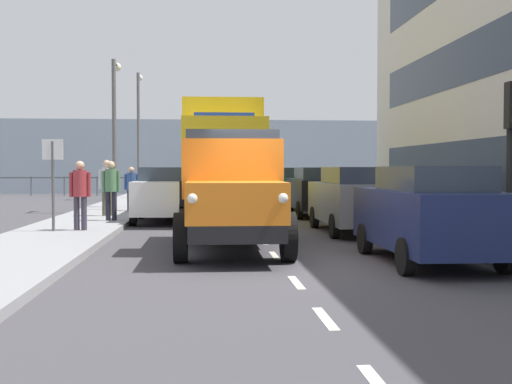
{
  "coord_description": "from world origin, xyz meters",
  "views": [
    {
      "loc": [
        1.34,
        11.01,
        1.68
      ],
      "look_at": [
        -0.22,
        -8.54,
        0.97
      ],
      "focal_mm": 45.24,
      "sensor_mm": 36.0,
      "label": 1
    }
  ],
  "objects_px": {
    "truck_vintage_orange": "(232,194)",
    "lorry_cargo_yellow": "(222,157)",
    "pedestrian_with_bag": "(107,181)",
    "car_white_oppositeside_0": "(164,194)",
    "car_navy_kerbside_near": "(428,213)",
    "car_grey_kerbside_1": "(356,199)",
    "lamp_post_promenade": "(115,119)",
    "pedestrian_strolling": "(80,189)",
    "pedestrian_couple_b": "(107,183)",
    "traffic_light_near": "(512,128)",
    "car_red_oppositeside_1": "(173,188)",
    "car_teal_kerbside_3": "(297,187)",
    "car_black_kerbside_2": "(318,191)",
    "street_sign": "(53,169)",
    "pedestrian_in_dark_coat": "(131,185)",
    "lamp_post_far": "(139,124)",
    "pedestrian_near_railing": "(111,185)"
  },
  "relations": [
    {
      "from": "pedestrian_in_dark_coat",
      "to": "traffic_light_near",
      "type": "height_order",
      "value": "traffic_light_near"
    },
    {
      "from": "car_navy_kerbside_near",
      "to": "traffic_light_near",
      "type": "distance_m",
      "value": 2.71
    },
    {
      "from": "car_red_oppositeside_1",
      "to": "lamp_post_promenade",
      "type": "distance_m",
      "value": 3.66
    },
    {
      "from": "car_red_oppositeside_1",
      "to": "lamp_post_promenade",
      "type": "relative_size",
      "value": 0.75
    },
    {
      "from": "car_navy_kerbside_near",
      "to": "traffic_light_near",
      "type": "bearing_deg",
      "value": -154.38
    },
    {
      "from": "lorry_cargo_yellow",
      "to": "traffic_light_near",
      "type": "xyz_separation_m",
      "value": [
        -5.37,
        9.54,
        0.4
      ]
    },
    {
      "from": "car_red_oppositeside_1",
      "to": "pedestrian_near_railing",
      "type": "xyz_separation_m",
      "value": [
        1.49,
        6.82,
        0.29
      ]
    },
    {
      "from": "lamp_post_promenade",
      "to": "pedestrian_couple_b",
      "type": "bearing_deg",
      "value": 93.48
    },
    {
      "from": "pedestrian_strolling",
      "to": "pedestrian_with_bag",
      "type": "xyz_separation_m",
      "value": [
        0.81,
        -9.87,
        0.02
      ]
    },
    {
      "from": "car_red_oppositeside_1",
      "to": "pedestrian_strolling",
      "type": "height_order",
      "value": "pedestrian_strolling"
    },
    {
      "from": "car_navy_kerbside_near",
      "to": "lamp_post_promenade",
      "type": "distance_m",
      "value": 15.69
    },
    {
      "from": "street_sign",
      "to": "pedestrian_strolling",
      "type": "bearing_deg",
      "value": -162.47
    },
    {
      "from": "truck_vintage_orange",
      "to": "pedestrian_with_bag",
      "type": "relative_size",
      "value": 3.22
    },
    {
      "from": "traffic_light_near",
      "to": "lamp_post_far",
      "type": "xyz_separation_m",
      "value": [
        9.41,
        -22.51,
        1.59
      ]
    },
    {
      "from": "car_black_kerbside_2",
      "to": "car_red_oppositeside_1",
      "type": "height_order",
      "value": "same"
    },
    {
      "from": "truck_vintage_orange",
      "to": "lorry_cargo_yellow",
      "type": "relative_size",
      "value": 0.69
    },
    {
      "from": "lorry_cargo_yellow",
      "to": "pedestrian_couple_b",
      "type": "bearing_deg",
      "value": 6.12
    },
    {
      "from": "car_black_kerbside_2",
      "to": "car_white_oppositeside_0",
      "type": "height_order",
      "value": "same"
    },
    {
      "from": "car_white_oppositeside_0",
      "to": "pedestrian_strolling",
      "type": "distance_m",
      "value": 4.47
    },
    {
      "from": "lorry_cargo_yellow",
      "to": "car_white_oppositeside_0",
      "type": "xyz_separation_m",
      "value": [
        1.84,
        1.24,
        -1.18
      ]
    },
    {
      "from": "truck_vintage_orange",
      "to": "car_navy_kerbside_near",
      "type": "xyz_separation_m",
      "value": [
        -3.42,
        1.69,
        -0.28
      ]
    },
    {
      "from": "traffic_light_near",
      "to": "pedestrian_in_dark_coat",
      "type": "bearing_deg",
      "value": -53.61
    },
    {
      "from": "pedestrian_in_dark_coat",
      "to": "car_red_oppositeside_1",
      "type": "bearing_deg",
      "value": -120.46
    },
    {
      "from": "car_white_oppositeside_0",
      "to": "lorry_cargo_yellow",
      "type": "bearing_deg",
      "value": -146.04
    },
    {
      "from": "pedestrian_strolling",
      "to": "traffic_light_near",
      "type": "distance_m",
      "value": 10.05
    },
    {
      "from": "car_grey_kerbside_1",
      "to": "car_teal_kerbside_3",
      "type": "relative_size",
      "value": 1.14
    },
    {
      "from": "lorry_cargo_yellow",
      "to": "traffic_light_near",
      "type": "height_order",
      "value": "lorry_cargo_yellow"
    },
    {
      "from": "car_navy_kerbside_near",
      "to": "car_grey_kerbside_1",
      "type": "xyz_separation_m",
      "value": [
        0.0,
        -5.49,
        0.0
      ]
    },
    {
      "from": "car_teal_kerbside_3",
      "to": "traffic_light_near",
      "type": "height_order",
      "value": "traffic_light_near"
    },
    {
      "from": "car_red_oppositeside_1",
      "to": "lamp_post_far",
      "type": "relative_size",
      "value": 0.64
    },
    {
      "from": "lorry_cargo_yellow",
      "to": "pedestrian_near_railing",
      "type": "distance_m",
      "value": 4.15
    },
    {
      "from": "car_teal_kerbside_3",
      "to": "car_white_oppositeside_0",
      "type": "xyz_separation_m",
      "value": [
        5.22,
        7.02,
        0.0
      ]
    },
    {
      "from": "traffic_light_near",
      "to": "car_black_kerbside_2",
      "type": "bearing_deg",
      "value": -78.94
    },
    {
      "from": "car_navy_kerbside_near",
      "to": "pedestrian_in_dark_coat",
      "type": "bearing_deg",
      "value": -62.36
    },
    {
      "from": "car_white_oppositeside_0",
      "to": "pedestrian_near_railing",
      "type": "relative_size",
      "value": 2.32
    },
    {
      "from": "lorry_cargo_yellow",
      "to": "car_grey_kerbside_1",
      "type": "distance_m",
      "value": 6.15
    },
    {
      "from": "pedestrian_strolling",
      "to": "pedestrian_couple_b",
      "type": "relative_size",
      "value": 0.95
    },
    {
      "from": "pedestrian_strolling",
      "to": "pedestrian_in_dark_coat",
      "type": "height_order",
      "value": "pedestrian_strolling"
    },
    {
      "from": "traffic_light_near",
      "to": "lamp_post_promenade",
      "type": "xyz_separation_m",
      "value": [
        9.31,
        -12.66,
        1.09
      ]
    },
    {
      "from": "truck_vintage_orange",
      "to": "car_red_oppositeside_1",
      "type": "height_order",
      "value": "truck_vintage_orange"
    },
    {
      "from": "car_red_oppositeside_1",
      "to": "car_teal_kerbside_3",
      "type": "bearing_deg",
      "value": -166.14
    },
    {
      "from": "car_navy_kerbside_near",
      "to": "car_red_oppositeside_1",
      "type": "relative_size",
      "value": 0.99
    },
    {
      "from": "car_navy_kerbside_near",
      "to": "car_black_kerbside_2",
      "type": "distance_m",
      "value": 11.12
    },
    {
      "from": "car_grey_kerbside_1",
      "to": "lamp_post_promenade",
      "type": "distance_m",
      "value": 11.26
    },
    {
      "from": "car_white_oppositeside_0",
      "to": "street_sign",
      "type": "relative_size",
      "value": 1.81
    },
    {
      "from": "truck_vintage_orange",
      "to": "car_grey_kerbside_1",
      "type": "distance_m",
      "value": 5.12
    },
    {
      "from": "street_sign",
      "to": "car_white_oppositeside_0",
      "type": "bearing_deg",
      "value": -119.63
    },
    {
      "from": "pedestrian_couple_b",
      "to": "lamp_post_promenade",
      "type": "xyz_separation_m",
      "value": [
        0.21,
        -3.52,
        2.34
      ]
    },
    {
      "from": "pedestrian_strolling",
      "to": "street_sign",
      "type": "bearing_deg",
      "value": 17.53
    },
    {
      "from": "car_teal_kerbside_3",
      "to": "car_black_kerbside_2",
      "type": "bearing_deg",
      "value": 90.0
    }
  ]
}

